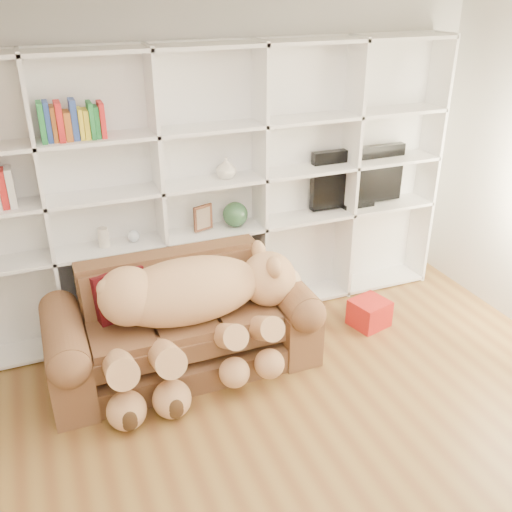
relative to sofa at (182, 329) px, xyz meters
name	(u,v)px	position (x,y,z in m)	size (l,w,h in m)	color
floor	(337,507)	(0.47, -1.70, -0.33)	(5.00, 5.00, 0.00)	brown
ceiling	(381,16)	(0.47, -1.70, 2.37)	(5.00, 5.00, 0.00)	white
wall_back	(204,169)	(0.47, 0.80, 1.02)	(5.00, 0.02, 2.70)	silver
bookshelf	(181,183)	(0.23, 0.66, 0.98)	(4.43, 0.35, 2.40)	white
sofa	(182,329)	(0.00, 0.00, 0.00)	(2.06, 0.89, 0.87)	brown
teddy_bear	(193,307)	(0.05, -0.17, 0.29)	(1.69, 0.89, 0.98)	tan
throw_pillow	(121,296)	(-0.42, 0.14, 0.31)	(0.40, 0.13, 0.40)	#5C0F10
gift_box	(369,313)	(1.70, -0.07, -0.20)	(0.31, 0.29, 0.24)	red
tv	(357,178)	(1.92, 0.65, 0.81)	(0.95, 0.18, 0.56)	black
picture_frame	(203,218)	(0.39, 0.60, 0.66)	(0.18, 0.03, 0.23)	#522D1C
green_vase	(235,214)	(0.68, 0.60, 0.65)	(0.22, 0.22, 0.22)	#2A5232
figurine_tall	(103,238)	(-0.45, 0.60, 0.62)	(0.08, 0.08, 0.16)	beige
figurine_short	(105,239)	(-0.44, 0.60, 0.60)	(0.08, 0.08, 0.13)	beige
snow_globe	(134,236)	(-0.21, 0.60, 0.59)	(0.10, 0.10, 0.10)	white
shelf_vase	(226,168)	(0.61, 0.60, 1.08)	(0.17, 0.17, 0.18)	silver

